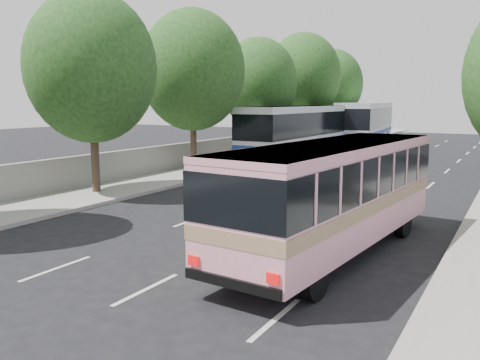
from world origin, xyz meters
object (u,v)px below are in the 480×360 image
Objects in this scene: pink_taxi at (274,174)px; tour_coach_front at (296,128)px; white_pickup at (283,157)px; tour_coach_rear at (366,121)px; pink_bus at (334,186)px.

tour_coach_front is (-3.82, 11.53, 1.51)m from pink_taxi.
white_pickup is at bearing 115.37° from pink_taxi.
white_pickup is at bearing -95.93° from tour_coach_rear.
white_pickup reaches higher than pink_taxi.
pink_bus is at bearing -81.76° from tour_coach_rear.
pink_bus is at bearing -63.27° from tour_coach_front.
tour_coach_rear reaches higher than pink_taxi.
pink_bus is 0.72× the size of tour_coach_rear.
tour_coach_rear is (1.32, 12.88, 0.12)m from tour_coach_front.
pink_taxi is at bearing -90.09° from tour_coach_rear.
tour_coach_front is at bearing 121.08° from pink_bus.
pink_taxi is 6.95m from white_pickup.
pink_bus is 33.67m from tour_coach_rear.
tour_coach_rear is at bearing 86.48° from white_pickup.
tour_coach_front is 0.94× the size of tour_coach_rear.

